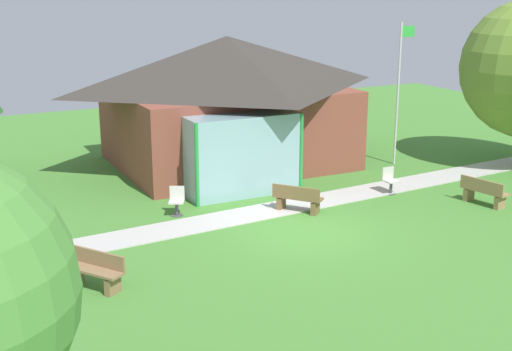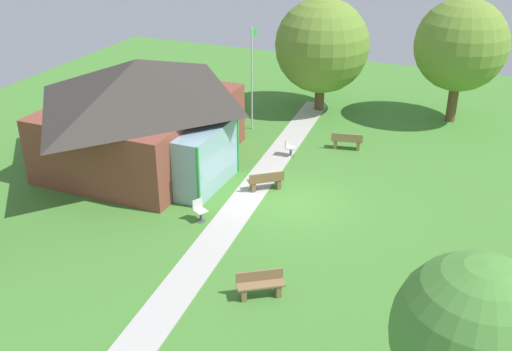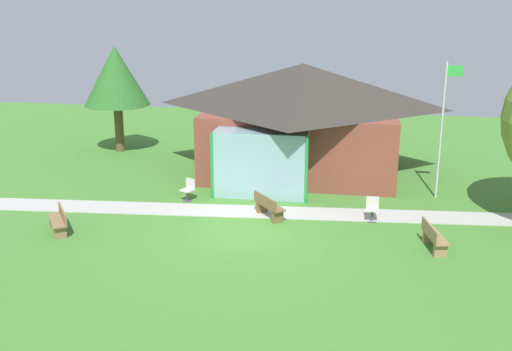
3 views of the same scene
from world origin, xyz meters
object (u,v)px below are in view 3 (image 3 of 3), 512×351
at_px(bench_rear_near_path, 268,207).
at_px(patio_chair_west, 188,190).
at_px(patio_chair_lawn_spare, 372,210).
at_px(flagpole, 443,124).
at_px(tree_behind_pavilion_left, 116,76).
at_px(bench_mid_left, 59,221).
at_px(pavilion, 301,116).
at_px(bench_mid_right, 433,238).

height_order(bench_rear_near_path, patio_chair_west, patio_chair_west).
distance_m(patio_chair_west, patio_chair_lawn_spare, 7.07).
relative_size(flagpole, bench_rear_near_path, 3.67).
height_order(bench_rear_near_path, tree_behind_pavilion_left, tree_behind_pavilion_left).
relative_size(flagpole, bench_mid_left, 3.57).
distance_m(flagpole, bench_rear_near_path, 7.47).
bearing_deg(tree_behind_pavilion_left, pavilion, -12.89).
height_order(bench_mid_right, bench_rear_near_path, same).
xyz_separation_m(pavilion, flagpole, (5.69, -2.85, 0.44)).
distance_m(flagpole, patio_chair_west, 10.06).
relative_size(bench_rear_near_path, patio_chair_west, 1.68).
bearing_deg(bench_mid_right, pavilion, -160.15).
bearing_deg(bench_mid_left, pavilion, -73.86).
bearing_deg(patio_chair_west, flagpole, -141.69).
bearing_deg(pavilion, tree_behind_pavilion_left, 167.11).
relative_size(patio_chair_west, tree_behind_pavilion_left, 0.16).
distance_m(patio_chair_lawn_spare, tree_behind_pavilion_left, 15.17).
xyz_separation_m(flagpole, tree_behind_pavilion_left, (-15.01, 4.98, 0.82)).
bearing_deg(patio_chair_lawn_spare, bench_mid_left, 15.08).
xyz_separation_m(pavilion, tree_behind_pavilion_left, (-9.32, 2.13, 1.26)).
bearing_deg(pavilion, patio_chair_west, -128.81).
xyz_separation_m(flagpole, bench_mid_right, (-0.69, -5.27, -2.54)).
relative_size(pavilion, flagpole, 1.72).
bearing_deg(bench_rear_near_path, bench_mid_left, -107.89).
distance_m(flagpole, patio_chair_lawn_spare, 4.68).
relative_size(bench_rear_near_path, patio_chair_lawn_spare, 1.68).
bearing_deg(flagpole, tree_behind_pavilion_left, 161.64).
bearing_deg(bench_mid_right, flagpole, 160.79).
relative_size(pavilion, patio_chair_west, 10.62).
distance_m(bench_mid_right, bench_rear_near_path, 5.86).
xyz_separation_m(pavilion, bench_rear_near_path, (-0.52, -6.15, -2.10)).
xyz_separation_m(flagpole, patio_chair_lawn_spare, (-2.55, -3.01, -2.52)).
bearing_deg(bench_rear_near_path, flagpole, 79.25).
height_order(pavilion, bench_rear_near_path, pavilion).
relative_size(bench_mid_right, tree_behind_pavilion_left, 0.30).
height_order(pavilion, bench_mid_left, pavilion).
bearing_deg(tree_behind_pavilion_left, bench_mid_left, -79.19).
bearing_deg(bench_mid_left, tree_behind_pavilion_left, -23.30).
height_order(patio_chair_west, patio_chair_lawn_spare, same).
bearing_deg(tree_behind_pavilion_left, flagpole, -18.36).
relative_size(flagpole, patio_chair_west, 6.17).
distance_m(pavilion, patio_chair_west, 6.49).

